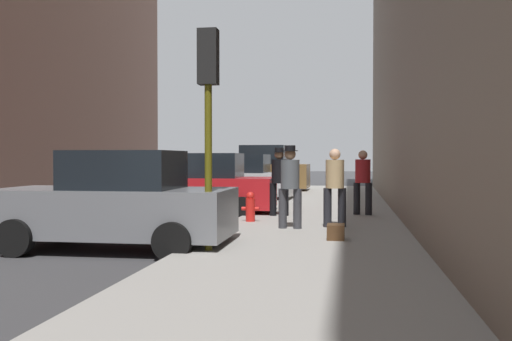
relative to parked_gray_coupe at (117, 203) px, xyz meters
The scene contains 13 objects.
ground_plane 3.13m from the parked_gray_coupe, 151.51° to the left, with size 120.00×120.00×0.00m, color #38383A.
sidewalk 3.73m from the parked_gray_coupe, 23.18° to the left, with size 4.00×40.00×0.15m, color gray.
parked_gray_coupe is the anchor object (origin of this frame).
parked_red_hatchback 5.93m from the parked_gray_coupe, 90.00° to the left, with size 4.24×2.14×1.79m.
parked_silver_sedan 11.33m from the parked_gray_coupe, 90.00° to the left, with size 4.26×2.17×1.79m.
parked_bronze_suv 16.81m from the parked_gray_coupe, 90.00° to the left, with size 4.64×2.15×2.25m.
fire_hydrant 4.08m from the parked_gray_coupe, 63.67° to the left, with size 0.42×0.22×0.70m.
traffic_light 2.73m from the parked_gray_coupe, 18.61° to the right, with size 0.32×0.32×3.60m.
pedestrian_in_tan_coat 4.79m from the parked_gray_coupe, 37.15° to the left, with size 0.53×0.48×1.71m.
pedestrian_with_beanie 3.79m from the parked_gray_coupe, 40.64° to the left, with size 0.51×0.42×1.78m.
pedestrian_in_red_jacket 7.27m from the parked_gray_coupe, 51.96° to the left, with size 0.53×0.49×1.71m.
pedestrian_with_fedora 5.61m from the parked_gray_coupe, 65.63° to the left, with size 0.52×0.47×1.78m.
duffel_bag 4.03m from the parked_gray_coupe, 13.86° to the left, with size 0.32×0.44×0.28m.
Camera 1 is at (6.77, -11.10, 1.66)m, focal length 40.00 mm.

